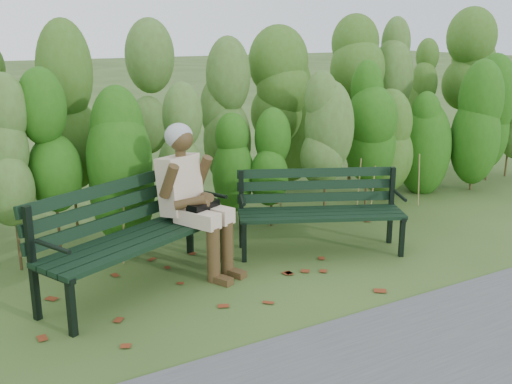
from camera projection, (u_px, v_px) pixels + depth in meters
ground at (275, 279)px, 5.54m from camera, size 80.00×80.00×0.00m
hedge_band at (189, 118)px, 6.76m from camera, size 11.04×1.67×2.42m
leaf_litter at (248, 278)px, 5.54m from camera, size 5.44×2.22×0.01m
bench_left at (130, 227)px, 5.26m from camera, size 1.97×1.32×0.94m
bench_right at (319, 204)px, 6.15m from camera, size 1.74×1.19×0.83m
seated_woman at (191, 190)px, 5.55m from camera, size 0.67×0.88×1.40m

